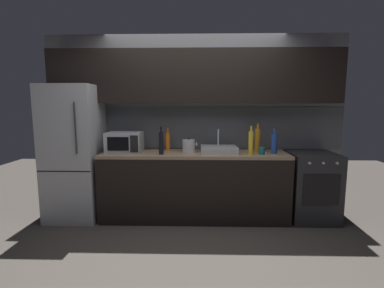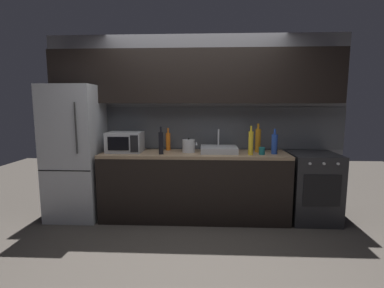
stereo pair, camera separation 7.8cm
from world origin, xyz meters
The scene contains 14 objects.
ground_plane centered at (0.00, 0.00, 0.00)m, with size 10.00×10.00×0.00m, color #3D3833.
back_wall centered at (0.00, 1.20, 1.55)m, with size 4.20×0.44×2.50m.
counter_run centered at (0.00, 0.90, 0.45)m, with size 2.46×0.60×0.90m.
refrigerator centered at (-1.61, 0.90, 0.89)m, with size 0.68×0.69×1.78m.
oven_range centered at (1.57, 0.90, 0.45)m, with size 0.60×0.62×0.90m.
microwave centered at (-0.93, 0.92, 1.04)m, with size 0.46×0.35×0.27m.
sink_basin centered at (0.33, 0.93, 0.94)m, with size 0.48×0.38×0.30m.
kettle centered at (-0.07, 0.92, 0.99)m, with size 0.20×0.17×0.20m.
wine_bottle_dark centered at (-0.42, 0.75, 1.05)m, with size 0.06×0.06×0.35m.
wine_bottle_amber centered at (0.85, 0.98, 1.06)m, with size 0.07×0.07×0.38m.
wine_bottle_orange centered at (-0.37, 1.09, 1.03)m, with size 0.07×0.07×0.31m.
wine_bottle_yellow centered at (0.72, 0.76, 1.06)m, with size 0.06×0.06×0.37m.
wine_bottle_blue centered at (1.04, 0.84, 1.03)m, with size 0.08×0.08×0.33m.
mug_teal centered at (0.87, 0.79, 0.95)m, with size 0.08×0.08×0.09m, color #19666B.
Camera 2 is at (0.14, -2.78, 1.53)m, focal length 26.31 mm.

